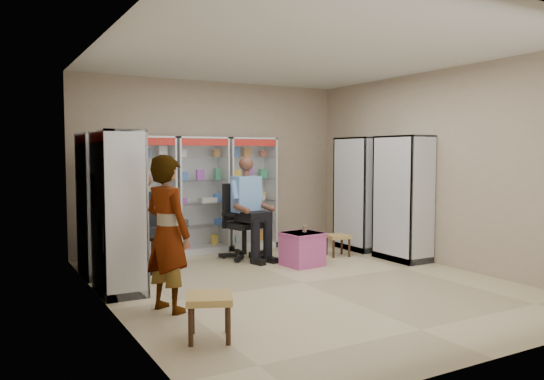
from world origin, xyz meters
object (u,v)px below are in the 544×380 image
woven_stool_a (338,245)px  woven_stool_b (210,317)px  cabinet_back_right (249,193)px  seated_shopkeeper (245,211)px  cabinet_right_near (403,198)px  cabinet_left_near (118,212)px  cabinet_left_far (100,205)px  office_chair (244,221)px  cabinet_back_left (146,197)px  wooden_chair (144,236)px  pink_trunk (302,249)px  cabinet_back_mid (201,195)px  cabinet_right_far (359,194)px  standing_man (167,233)px

woven_stool_a → woven_stool_b: (-3.42, -2.66, 0.03)m
cabinet_back_right → seated_shopkeeper: bearing=-120.4°
cabinet_right_near → woven_stool_b: 4.61m
cabinet_left_near → woven_stool_a: cabinet_left_near is taller
cabinet_left_far → office_chair: cabinet_left_far is taller
cabinet_back_left → seated_shopkeeper: bearing=-33.7°
wooden_chair → woven_stool_b: bearing=-95.9°
cabinet_back_right → pink_trunk: cabinet_back_right is taller
cabinet_back_left → cabinet_back_mid: 0.95m
cabinet_back_mid → woven_stool_a: cabinet_back_mid is taller
cabinet_back_right → woven_stool_a: cabinet_back_right is taller
woven_stool_a → cabinet_right_far: bearing=24.9°
cabinet_right_far → woven_stool_a: cabinet_right_far is taller
cabinet_right_near → cabinet_left_far: 4.65m
seated_shopkeeper → cabinet_right_far: bearing=-15.6°
cabinet_back_left → cabinet_left_near: size_ratio=1.00×
cabinet_left_far → pink_trunk: cabinet_left_far is taller
pink_trunk → woven_stool_a: bearing=20.8°
cabinet_left_far → woven_stool_b: 3.30m
pink_trunk → office_chair: bearing=118.5°
cabinet_right_far → woven_stool_b: (-4.13, -2.99, -0.79)m
pink_trunk → woven_stool_b: size_ratio=1.27×
cabinet_back_mid → cabinet_left_near: same height
cabinet_left_near → woven_stool_a: bearing=98.6°
wooden_chair → standing_man: bearing=-99.7°
seated_shopkeeper → woven_stool_a: bearing=-30.5°
cabinet_back_mid → standing_man: (-1.60, -3.07, -0.15)m
cabinet_back_right → standing_man: bearing=-129.7°
cabinet_back_mid → cabinet_back_right: 0.95m
cabinet_left_far → wooden_chair: size_ratio=2.13×
office_chair → pink_trunk: 1.14m
cabinet_back_left → office_chair: 1.66m
cabinet_right_near → office_chair: cabinet_right_near is taller
cabinet_left_far → seated_shopkeeper: size_ratio=1.28×
cabinet_back_left → cabinet_right_far: size_ratio=1.00×
cabinet_back_right → office_chair: bearing=-121.8°
cabinet_back_left → woven_stool_b: bearing=-98.3°
cabinet_left_near → seated_shopkeeper: bearing=116.0°
cabinet_right_far → cabinet_left_near: bearing=101.4°
cabinet_back_mid → seated_shopkeeper: 1.02m
cabinet_right_far → cabinet_back_mid: bearing=66.3°
cabinet_back_mid → woven_stool_a: bearing=-38.0°
cabinet_left_far → standing_man: (0.28, -2.14, -0.15)m
cabinet_left_near → cabinet_back_left: bearing=155.4°
pink_trunk → cabinet_back_left: bearing=136.1°
standing_man → cabinet_right_far: bearing=-87.2°
cabinet_back_mid → pink_trunk: size_ratio=3.77×
office_chair → cabinet_back_left: bearing=138.0°
cabinet_right_far → seated_shopkeeper: 2.19m
cabinet_right_far → office_chair: size_ratio=1.63×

